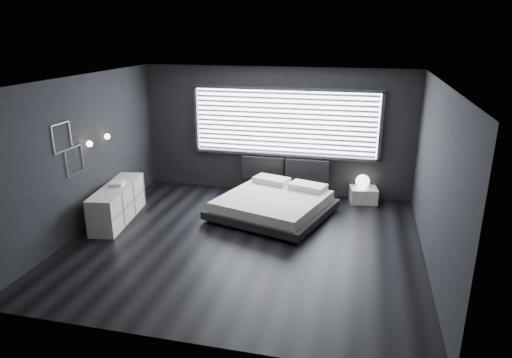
# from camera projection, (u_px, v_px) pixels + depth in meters

# --- Properties ---
(room) EXTENTS (6.04, 6.00, 2.80)m
(room) POSITION_uv_depth(u_px,v_px,m) (244.00, 166.00, 7.54)
(room) COLOR black
(room) RESTS_ON ground
(window) EXTENTS (4.14, 0.09, 1.52)m
(window) POSITION_uv_depth(u_px,v_px,m) (285.00, 123.00, 9.92)
(window) COLOR white
(window) RESTS_ON ground
(headboard) EXTENTS (1.96, 0.16, 0.52)m
(headboard) POSITION_uv_depth(u_px,v_px,m) (285.00, 169.00, 10.19)
(headboard) COLOR black
(headboard) RESTS_ON ground
(sconce_near) EXTENTS (0.18, 0.11, 0.11)m
(sconce_near) POSITION_uv_depth(u_px,v_px,m) (89.00, 144.00, 8.16)
(sconce_near) COLOR silver
(sconce_near) RESTS_ON ground
(sconce_far) EXTENTS (0.18, 0.11, 0.11)m
(sconce_far) POSITION_uv_depth(u_px,v_px,m) (107.00, 137.00, 8.71)
(sconce_far) COLOR silver
(sconce_far) RESTS_ON ground
(wall_art_upper) EXTENTS (0.01, 0.48, 0.48)m
(wall_art_upper) POSITION_uv_depth(u_px,v_px,m) (62.00, 137.00, 7.55)
(wall_art_upper) COLOR #47474C
(wall_art_upper) RESTS_ON ground
(wall_art_lower) EXTENTS (0.01, 0.48, 0.48)m
(wall_art_lower) POSITION_uv_depth(u_px,v_px,m) (75.00, 161.00, 7.93)
(wall_art_lower) COLOR #47474C
(wall_art_lower) RESTS_ON ground
(bed) EXTENTS (2.56, 2.50, 0.54)m
(bed) POSITION_uv_depth(u_px,v_px,m) (274.00, 204.00, 9.06)
(bed) COLOR black
(bed) RESTS_ON ground
(nightstand) EXTENTS (0.63, 0.55, 0.32)m
(nightstand) POSITION_uv_depth(u_px,v_px,m) (363.00, 195.00, 9.80)
(nightstand) COLOR white
(nightstand) RESTS_ON ground
(orb_lamp) EXTENTS (0.30, 0.30, 0.30)m
(orb_lamp) POSITION_uv_depth(u_px,v_px,m) (363.00, 181.00, 9.68)
(orb_lamp) COLOR white
(orb_lamp) RESTS_ON nightstand
(dresser) EXTENTS (0.72, 1.80, 0.70)m
(dresser) POSITION_uv_depth(u_px,v_px,m) (118.00, 203.00, 8.82)
(dresser) COLOR white
(dresser) RESTS_ON ground
(book_stack) EXTENTS (0.32, 0.38, 0.07)m
(book_stack) POSITION_uv_depth(u_px,v_px,m) (117.00, 183.00, 8.77)
(book_stack) COLOR silver
(book_stack) RESTS_ON dresser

